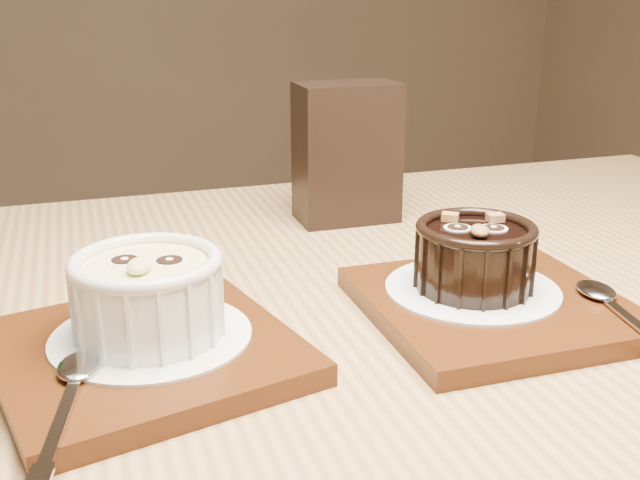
# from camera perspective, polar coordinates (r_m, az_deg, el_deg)

# --- Properties ---
(table) EXTENTS (1.24, 0.86, 0.75)m
(table) POSITION_cam_1_polar(r_m,az_deg,el_deg) (0.58, 0.22, -14.83)
(table) COLOR olive
(table) RESTS_ON ground
(tray_left) EXTENTS (0.21, 0.21, 0.01)m
(tray_left) POSITION_cam_1_polar(r_m,az_deg,el_deg) (0.50, -13.21, -8.33)
(tray_left) COLOR #45200B
(tray_left) RESTS_ON table
(doily_left) EXTENTS (0.13, 0.13, 0.00)m
(doily_left) POSITION_cam_1_polar(r_m,az_deg,el_deg) (0.50, -12.72, -7.11)
(doily_left) COLOR silver
(doily_left) RESTS_ON tray_left
(ramekin_white) EXTENTS (0.10, 0.10, 0.06)m
(ramekin_white) POSITION_cam_1_polar(r_m,az_deg,el_deg) (0.49, -12.98, -3.88)
(ramekin_white) COLOR silver
(ramekin_white) RESTS_ON doily_left
(spoon_left) EXTENTS (0.06, 0.14, 0.01)m
(spoon_left) POSITION_cam_1_polar(r_m,az_deg,el_deg) (0.44, -18.63, -11.22)
(spoon_left) COLOR silver
(spoon_left) RESTS_ON tray_left
(tray_right) EXTENTS (0.19, 0.19, 0.01)m
(tray_right) POSITION_cam_1_polar(r_m,az_deg,el_deg) (0.57, 13.03, -4.89)
(tray_right) COLOR #45200B
(tray_right) RESTS_ON table
(doily_right) EXTENTS (0.13, 0.13, 0.00)m
(doily_right) POSITION_cam_1_polar(r_m,az_deg,el_deg) (0.57, 11.52, -3.65)
(doily_right) COLOR silver
(doily_right) RESTS_ON tray_right
(ramekin_dark) EXTENTS (0.09, 0.09, 0.05)m
(ramekin_dark) POSITION_cam_1_polar(r_m,az_deg,el_deg) (0.56, 11.71, -0.98)
(ramekin_dark) COLOR black
(ramekin_dark) RESTS_ON doily_right
(spoon_right) EXTENTS (0.06, 0.14, 0.01)m
(spoon_right) POSITION_cam_1_polar(r_m,az_deg,el_deg) (0.56, 21.92, -4.91)
(spoon_right) COLOR silver
(spoon_right) RESTS_ON tray_right
(condiment_stand) EXTENTS (0.10, 0.07, 0.14)m
(condiment_stand) POSITION_cam_1_polar(r_m,az_deg,el_deg) (0.76, 2.05, 6.64)
(condiment_stand) COLOR black
(condiment_stand) RESTS_ON table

